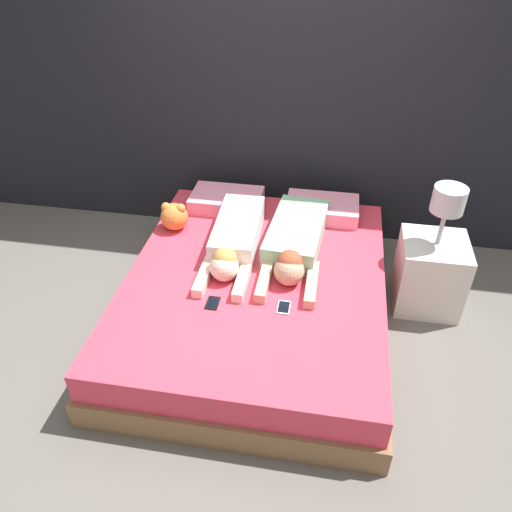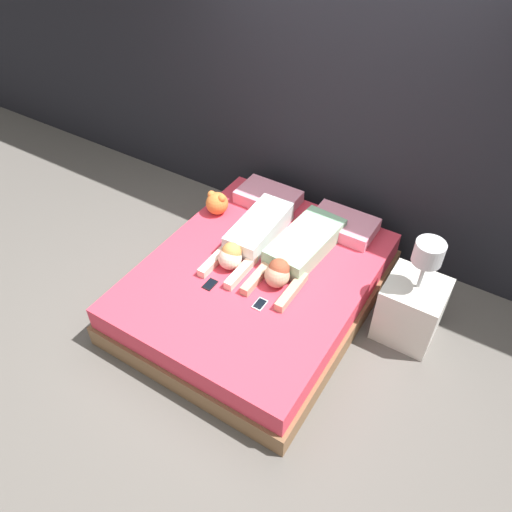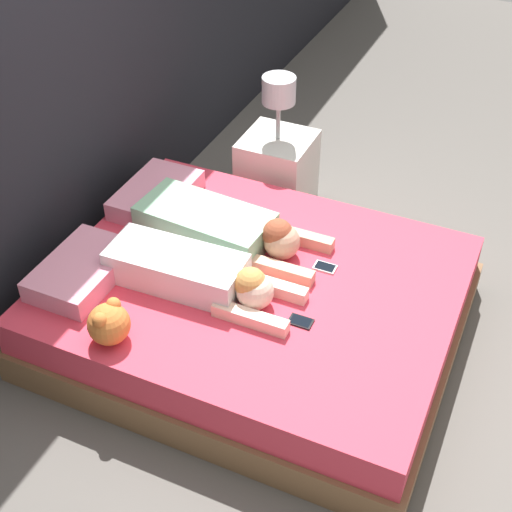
{
  "view_description": "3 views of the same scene",
  "coord_description": "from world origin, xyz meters",
  "px_view_note": "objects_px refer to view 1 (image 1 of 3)",
  "views": [
    {
      "loc": [
        0.45,
        -2.6,
        2.49
      ],
      "look_at": [
        0.0,
        0.0,
        0.55
      ],
      "focal_mm": 35.0,
      "sensor_mm": 36.0,
      "label": 1
    },
    {
      "loc": [
        1.54,
        -2.46,
        3.26
      ],
      "look_at": [
        0.0,
        0.0,
        0.55
      ],
      "focal_mm": 35.0,
      "sensor_mm": 36.0,
      "label": 2
    },
    {
      "loc": [
        -2.62,
        -1.18,
        2.9
      ],
      "look_at": [
        0.0,
        0.0,
        0.55
      ],
      "focal_mm": 50.0,
      "sensor_mm": 36.0,
      "label": 3
    }
  ],
  "objects_px": {
    "cell_phone_left": "(213,303)",
    "pillow_head_left": "(227,200)",
    "pillow_head_right": "(322,209)",
    "bed": "(256,297)",
    "nightstand": "(431,269)",
    "person_right": "(295,242)",
    "cell_phone_right": "(284,308)",
    "plush_toy": "(174,216)",
    "person_left": "(234,240)"
  },
  "relations": [
    {
      "from": "pillow_head_left",
      "to": "pillow_head_right",
      "type": "relative_size",
      "value": 1.0
    },
    {
      "from": "cell_phone_right",
      "to": "nightstand",
      "type": "bearing_deg",
      "value": 35.45
    },
    {
      "from": "pillow_head_left",
      "to": "person_right",
      "type": "xyz_separation_m",
      "value": [
        0.61,
        -0.54,
        0.03
      ]
    },
    {
      "from": "cell_phone_left",
      "to": "plush_toy",
      "type": "relative_size",
      "value": 0.56
    },
    {
      "from": "bed",
      "to": "person_left",
      "type": "relative_size",
      "value": 2.06
    },
    {
      "from": "nightstand",
      "to": "person_left",
      "type": "bearing_deg",
      "value": -174.09
    },
    {
      "from": "plush_toy",
      "to": "nightstand",
      "type": "height_order",
      "value": "nightstand"
    },
    {
      "from": "bed",
      "to": "person_right",
      "type": "relative_size",
      "value": 1.95
    },
    {
      "from": "cell_phone_left",
      "to": "pillow_head_right",
      "type": "bearing_deg",
      "value": 62.91
    },
    {
      "from": "person_right",
      "to": "cell_phone_right",
      "type": "bearing_deg",
      "value": -89.87
    },
    {
      "from": "bed",
      "to": "person_left",
      "type": "distance_m",
      "value": 0.43
    },
    {
      "from": "bed",
      "to": "cell_phone_left",
      "type": "xyz_separation_m",
      "value": [
        -0.22,
        -0.34,
        0.21
      ]
    },
    {
      "from": "pillow_head_right",
      "to": "nightstand",
      "type": "relative_size",
      "value": 0.59
    },
    {
      "from": "person_right",
      "to": "bed",
      "type": "bearing_deg",
      "value": -127.79
    },
    {
      "from": "person_right",
      "to": "plush_toy",
      "type": "bearing_deg",
      "value": 170.32
    },
    {
      "from": "pillow_head_left",
      "to": "person_right",
      "type": "bearing_deg",
      "value": -41.56
    },
    {
      "from": "person_right",
      "to": "cell_phone_right",
      "type": "distance_m",
      "value": 0.61
    },
    {
      "from": "pillow_head_left",
      "to": "cell_phone_right",
      "type": "bearing_deg",
      "value": -61.78
    },
    {
      "from": "person_left",
      "to": "person_right",
      "type": "bearing_deg",
      "value": 6.99
    },
    {
      "from": "pillow_head_left",
      "to": "person_left",
      "type": "xyz_separation_m",
      "value": [
        0.19,
        -0.59,
        0.03
      ]
    },
    {
      "from": "pillow_head_left",
      "to": "plush_toy",
      "type": "relative_size",
      "value": 2.6
    },
    {
      "from": "plush_toy",
      "to": "nightstand",
      "type": "relative_size",
      "value": 0.23
    },
    {
      "from": "pillow_head_left",
      "to": "bed",
      "type": "bearing_deg",
      "value": -65.21
    },
    {
      "from": "plush_toy",
      "to": "cell_phone_left",
      "type": "bearing_deg",
      "value": -58.39
    },
    {
      "from": "pillow_head_right",
      "to": "cell_phone_left",
      "type": "relative_size",
      "value": 4.67
    },
    {
      "from": "person_right",
      "to": "plush_toy",
      "type": "distance_m",
      "value": 0.94
    },
    {
      "from": "nightstand",
      "to": "cell_phone_right",
      "type": "bearing_deg",
      "value": -144.55
    },
    {
      "from": "plush_toy",
      "to": "bed",
      "type": "bearing_deg",
      "value": -32.66
    },
    {
      "from": "plush_toy",
      "to": "pillow_head_right",
      "type": "bearing_deg",
      "value": 19.43
    },
    {
      "from": "cell_phone_left",
      "to": "pillow_head_left",
      "type": "bearing_deg",
      "value": 98.21
    },
    {
      "from": "person_left",
      "to": "plush_toy",
      "type": "distance_m",
      "value": 0.55
    },
    {
      "from": "pillow_head_left",
      "to": "plush_toy",
      "type": "height_order",
      "value": "plush_toy"
    },
    {
      "from": "nightstand",
      "to": "pillow_head_left",
      "type": "bearing_deg",
      "value": 164.17
    },
    {
      "from": "pillow_head_right",
      "to": "pillow_head_left",
      "type": "bearing_deg",
      "value": 180.0
    },
    {
      "from": "person_right",
      "to": "cell_phone_right",
      "type": "height_order",
      "value": "person_right"
    },
    {
      "from": "bed",
      "to": "person_left",
      "type": "xyz_separation_m",
      "value": [
        -0.2,
        0.24,
        0.3
      ]
    },
    {
      "from": "cell_phone_right",
      "to": "plush_toy",
      "type": "xyz_separation_m",
      "value": [
        -0.93,
        0.76,
        0.1
      ]
    },
    {
      "from": "person_left",
      "to": "nightstand",
      "type": "relative_size",
      "value": 1.09
    },
    {
      "from": "person_right",
      "to": "nightstand",
      "type": "bearing_deg",
      "value": 5.43
    },
    {
      "from": "bed",
      "to": "pillow_head_left",
      "type": "distance_m",
      "value": 0.96
    },
    {
      "from": "pillow_head_right",
      "to": "plush_toy",
      "type": "height_order",
      "value": "plush_toy"
    },
    {
      "from": "bed",
      "to": "person_right",
      "type": "xyz_separation_m",
      "value": [
        0.23,
        0.29,
        0.29
      ]
    },
    {
      "from": "cell_phone_left",
      "to": "nightstand",
      "type": "relative_size",
      "value": 0.13
    },
    {
      "from": "person_left",
      "to": "cell_phone_right",
      "type": "relative_size",
      "value": 8.65
    },
    {
      "from": "pillow_head_left",
      "to": "pillow_head_right",
      "type": "bearing_deg",
      "value": 0.0
    },
    {
      "from": "cell_phone_left",
      "to": "cell_phone_right",
      "type": "bearing_deg",
      "value": 4.23
    },
    {
      "from": "bed",
      "to": "person_left",
      "type": "height_order",
      "value": "person_left"
    },
    {
      "from": "person_left",
      "to": "person_right",
      "type": "height_order",
      "value": "person_right"
    },
    {
      "from": "pillow_head_left",
      "to": "nightstand",
      "type": "relative_size",
      "value": 0.59
    },
    {
      "from": "bed",
      "to": "pillow_head_right",
      "type": "height_order",
      "value": "pillow_head_right"
    }
  ]
}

